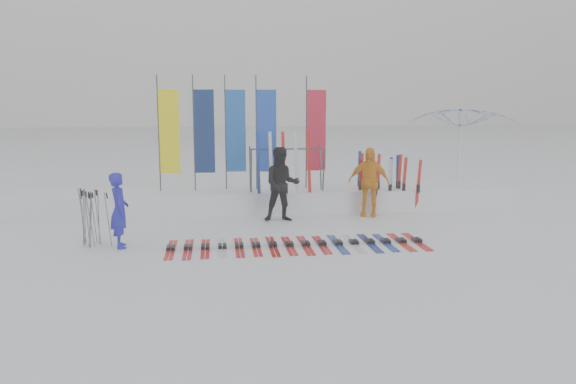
{
  "coord_description": "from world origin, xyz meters",
  "views": [
    {
      "loc": [
        -1.45,
        -11.12,
        3.07
      ],
      "look_at": [
        0.2,
        1.6,
        1.0
      ],
      "focal_mm": 35.0,
      "sensor_mm": 36.0,
      "label": 1
    }
  ],
  "objects": [
    {
      "name": "person_yellow",
      "position": [
        2.63,
        3.43,
        0.93
      ],
      "size": [
        1.18,
        0.83,
        1.86
      ],
      "primitive_type": "imported",
      "rotation": [
        0.0,
        0.0,
        -0.38
      ],
      "color": "orange",
      "rests_on": "ground"
    },
    {
      "name": "ski_row",
      "position": [
        0.26,
        0.49,
        0.03
      ],
      "size": [
        5.51,
        1.7,
        0.07
      ],
      "color": "red",
      "rests_on": "ground"
    },
    {
      "name": "snow_bank",
      "position": [
        0.0,
        4.6,
        0.3
      ],
      "size": [
        14.0,
        1.6,
        0.6
      ],
      "primitive_type": "cube",
      "color": "white",
      "rests_on": "ground"
    },
    {
      "name": "ski_rack",
      "position": [
        0.5,
        4.2,
        1.38
      ],
      "size": [
        2.04,
        0.8,
        1.23
      ],
      "color": "#383A3F",
      "rests_on": "ground"
    },
    {
      "name": "tent_canopy",
      "position": [
        6.02,
        5.18,
        1.51
      ],
      "size": [
        4.34,
        4.38,
        3.02
      ],
      "primitive_type": "imported",
      "rotation": [
        0.0,
        0.0,
        0.41
      ],
      "color": "white",
      "rests_on": "ground"
    },
    {
      "name": "person_blue",
      "position": [
        -3.49,
        0.86,
        0.8
      ],
      "size": [
        0.51,
        0.66,
        1.61
      ],
      "primitive_type": "imported",
      "rotation": [
        0.0,
        0.0,
        1.79
      ],
      "color": "#1D1DAE",
      "rests_on": "ground"
    },
    {
      "name": "person_black",
      "position": [
        0.23,
        3.08,
        0.96
      ],
      "size": [
        0.96,
        0.76,
        1.92
      ],
      "primitive_type": "imported",
      "rotation": [
        0.0,
        0.0,
        -0.03
      ],
      "color": "black",
      "rests_on": "ground"
    },
    {
      "name": "feather_flags",
      "position": [
        -0.81,
        4.72,
        2.24
      ],
      "size": [
        4.71,
        0.21,
        3.2
      ],
      "color": "#383A3F",
      "rests_on": "ground"
    },
    {
      "name": "pole_cluster",
      "position": [
        -4.13,
        1.09,
        0.6
      ],
      "size": [
        0.68,
        0.66,
        1.25
      ],
      "color": "#595B60",
      "rests_on": "ground"
    },
    {
      "name": "ground",
      "position": [
        0.0,
        0.0,
        0.0
      ],
      "size": [
        120.0,
        120.0,
        0.0
      ],
      "primitive_type": "plane",
      "color": "white",
      "rests_on": "ground"
    },
    {
      "name": "upright_skis",
      "position": [
        3.21,
        4.15,
        0.77
      ],
      "size": [
        1.65,
        1.1,
        1.65
      ],
      "color": "red",
      "rests_on": "ground"
    }
  ]
}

